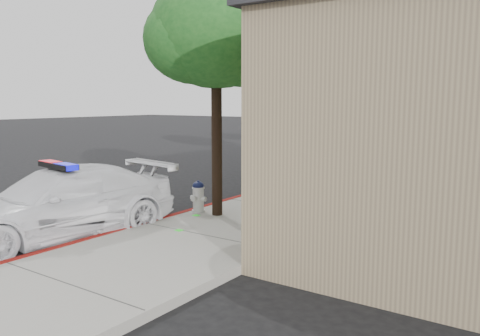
% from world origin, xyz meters
% --- Properties ---
extents(ground, '(120.00, 120.00, 0.00)m').
position_xyz_m(ground, '(0.00, 0.00, 0.00)').
color(ground, black).
rests_on(ground, ground).
extents(sidewalk, '(3.20, 60.00, 0.15)m').
position_xyz_m(sidewalk, '(1.60, 3.00, 0.07)').
color(sidewalk, gray).
rests_on(sidewalk, ground).
extents(red_curb, '(0.14, 60.00, 0.16)m').
position_xyz_m(red_curb, '(0.06, 3.00, 0.08)').
color(red_curb, maroon).
rests_on(red_curb, ground).
extents(police_car, '(2.61, 4.93, 1.48)m').
position_xyz_m(police_car, '(-0.90, -1.30, 0.68)').
color(police_car, white).
rests_on(police_car, ground).
extents(fire_hydrant, '(0.41, 0.36, 0.72)m').
position_xyz_m(fire_hydrant, '(0.35, 1.40, 0.51)').
color(fire_hydrant, silver).
rests_on(fire_hydrant, sidewalk).
extents(street_tree_near, '(2.88, 2.81, 5.15)m').
position_xyz_m(street_tree_near, '(0.87, 1.44, 3.99)').
color(street_tree_near, black).
rests_on(street_tree_near, sidewalk).
extents(street_tree_mid, '(3.70, 3.39, 6.47)m').
position_xyz_m(street_tree_mid, '(0.73, 9.28, 5.03)').
color(street_tree_mid, black).
rests_on(street_tree_mid, sidewalk).
extents(street_tree_far, '(3.42, 3.23, 6.10)m').
position_xyz_m(street_tree_far, '(0.77, 13.95, 4.74)').
color(street_tree_far, black).
rests_on(street_tree_far, sidewalk).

